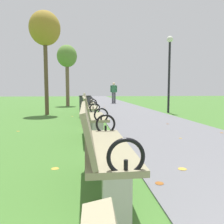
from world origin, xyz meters
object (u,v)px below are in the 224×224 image
at_px(park_bench_5, 88,103).
at_px(park_bench_6, 88,100).
at_px(tree_4, 67,58).
at_px(park_bench_4, 90,107).
at_px(tree_3, 45,30).
at_px(lamp_post, 169,62).
at_px(trash_bin, 85,106).
at_px(park_bench_2, 101,146).
at_px(park_bench_3, 92,116).
at_px(pedestrian_walking, 114,92).

distance_m(park_bench_5, park_bench_6, 2.69).
height_order(park_bench_5, tree_4, tree_4).
xyz_separation_m(park_bench_4, tree_3, (-1.77, 2.56, 3.05)).
bearing_deg(park_bench_6, tree_3, -122.26).
xyz_separation_m(park_bench_4, tree_4, (-1.28, 7.96, 2.68)).
xyz_separation_m(tree_4, lamp_post, (4.98, -5.25, -0.85)).
relative_size(park_bench_4, trash_bin, 1.93).
relative_size(tree_3, tree_4, 1.08).
bearing_deg(park_bench_6, park_bench_4, -90.00).
xyz_separation_m(park_bench_5, trash_bin, (-0.15, -1.24, -0.06)).
xyz_separation_m(park_bench_2, park_bench_5, (0.00, 7.81, 0.00)).
bearing_deg(park_bench_5, tree_3, -176.31).
distance_m(park_bench_4, trash_bin, 1.44).
relative_size(park_bench_6, tree_4, 0.40).
distance_m(park_bench_3, lamp_post, 6.64).
xyz_separation_m(park_bench_3, lamp_post, (3.69, 5.21, 1.82)).
bearing_deg(park_bench_2, tree_4, 95.59).
bearing_deg(park_bench_4, park_bench_6, 90.00).
xyz_separation_m(trash_bin, lamp_post, (3.84, 1.28, 1.88)).
bearing_deg(park_bench_2, trash_bin, 91.29).
xyz_separation_m(park_bench_6, pedestrian_walking, (2.10, 4.87, 0.44)).
distance_m(park_bench_3, park_bench_5, 5.18).
bearing_deg(tree_4, trash_bin, -80.14).
bearing_deg(park_bench_3, lamp_post, 54.65).
bearing_deg(tree_3, park_bench_5, 3.69).
distance_m(park_bench_3, pedestrian_walking, 12.92).
bearing_deg(park_bench_5, pedestrian_walking, 74.45).
distance_m(park_bench_4, tree_4, 8.49).
height_order(park_bench_6, tree_3, tree_3).
height_order(tree_4, lamp_post, tree_4).
xyz_separation_m(park_bench_2, pedestrian_walking, (2.10, 15.37, 0.44)).
height_order(park_bench_5, park_bench_6, same).
distance_m(park_bench_4, tree_3, 4.36).
xyz_separation_m(park_bench_5, tree_4, (-1.28, 5.28, 2.68)).
height_order(park_bench_3, park_bench_4, same).
bearing_deg(lamp_post, park_bench_4, -143.78).
bearing_deg(pedestrian_walking, lamp_post, -78.07).
bearing_deg(trash_bin, park_bench_2, -88.71).
relative_size(park_bench_4, tree_3, 0.38).
distance_m(tree_3, tree_4, 5.43).
relative_size(park_bench_5, park_bench_6, 1.00).
height_order(park_bench_2, park_bench_4, same).
height_order(park_bench_3, park_bench_6, same).
height_order(tree_3, trash_bin, tree_3).
bearing_deg(park_bench_3, park_bench_5, 90.00).
distance_m(tree_4, pedestrian_walking, 4.65).
relative_size(park_bench_6, trash_bin, 1.92).
height_order(park_bench_3, tree_4, tree_4).
xyz_separation_m(park_bench_6, tree_4, (-1.28, 2.59, 2.68)).
xyz_separation_m(park_bench_4, pedestrian_walking, (2.10, 10.23, 0.44)).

